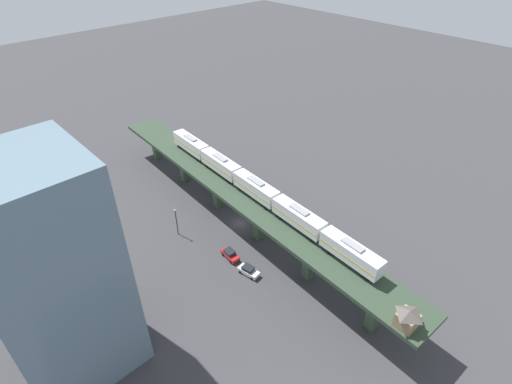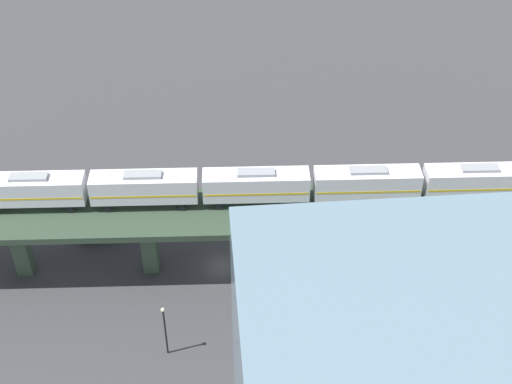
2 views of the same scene
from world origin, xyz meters
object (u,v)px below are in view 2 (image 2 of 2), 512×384
delivery_truck (106,221)px  street_lamp (165,327)px  street_car_white (343,311)px  street_car_red (289,312)px  subway_train (256,185)px

delivery_truck → street_lamp: (20.18, 7.98, 2.35)m
street_car_white → delivery_truck: bearing=-121.3°
street_car_red → street_car_white: 6.02m
subway_train → delivery_truck: size_ratio=8.28×
delivery_truck → street_lamp: street_lamp is taller
street_car_white → subway_train: bearing=-139.1°
subway_train → street_car_white: (10.28, 8.90, -10.44)m
subway_train → delivery_truck: subway_train is taller
subway_train → delivery_truck: (-6.43, -18.57, -9.62)m
street_car_red → street_lamp: size_ratio=0.65×
street_car_red → subway_train: bearing=-163.9°
street_car_white → street_lamp: bearing=-79.9°
subway_train → street_car_white: 17.15m
subway_train → street_car_red: bearing=16.1°
street_car_red → delivery_truck: (-16.45, -21.46, 0.82)m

